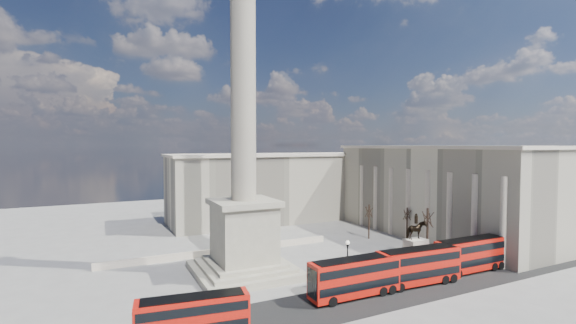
% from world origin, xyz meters
% --- Properties ---
extents(ground, '(180.00, 180.00, 0.00)m').
position_xyz_m(ground, '(0.00, 0.00, 0.00)').
color(ground, gray).
rests_on(ground, ground).
extents(asphalt_road, '(120.00, 9.00, 0.01)m').
position_xyz_m(asphalt_road, '(5.00, -10.00, 0.00)').
color(asphalt_road, '#242424').
rests_on(asphalt_road, ground).
extents(nelsons_column, '(14.00, 14.00, 49.85)m').
position_xyz_m(nelsons_column, '(0.00, 5.00, 12.92)').
color(nelsons_column, '#ACA790').
rests_on(nelsons_column, ground).
extents(balustrade_wall, '(40.00, 0.60, 1.10)m').
position_xyz_m(balustrade_wall, '(0.00, 16.00, 0.55)').
color(balustrade_wall, beige).
rests_on(balustrade_wall, ground).
extents(building_east, '(19.00, 46.00, 18.60)m').
position_xyz_m(building_east, '(45.00, 10.00, 9.32)').
color(building_east, beige).
rests_on(building_east, ground).
extents(building_northeast, '(51.00, 17.00, 16.60)m').
position_xyz_m(building_northeast, '(20.00, 40.00, 8.32)').
color(building_northeast, beige).
rests_on(building_northeast, ground).
extents(red_bus_a, '(10.85, 3.85, 4.30)m').
position_xyz_m(red_bus_a, '(-10.77, -11.13, 2.26)').
color(red_bus_a, red).
rests_on(red_bus_a, ground).
extents(red_bus_b, '(11.97, 3.00, 4.83)m').
position_xyz_m(red_bus_b, '(9.34, -9.27, 2.54)').
color(red_bus_b, red).
rests_on(red_bus_b, ground).
extents(red_bus_c, '(12.27, 3.54, 4.92)m').
position_xyz_m(red_bus_c, '(19.56, -9.54, 2.58)').
color(red_bus_c, red).
rests_on(red_bus_c, ground).
extents(red_bus_d, '(12.22, 3.02, 4.94)m').
position_xyz_m(red_bus_d, '(30.49, -8.95, 2.59)').
color(red_bus_d, red).
rests_on(red_bus_d, ground).
extents(victorian_lamp, '(0.54, 0.54, 6.35)m').
position_xyz_m(victorian_lamp, '(10.05, -6.59, 3.74)').
color(victorian_lamp, black).
rests_on(victorian_lamp, ground).
extents(equestrian_statue, '(4.03, 3.02, 8.38)m').
position_xyz_m(equestrian_statue, '(24.28, -4.11, 2.91)').
color(equestrian_statue, beige).
rests_on(equestrian_statue, ground).
extents(bare_tree_near, '(2.03, 2.03, 8.87)m').
position_xyz_m(bare_tree_near, '(29.24, -1.57, 6.99)').
color(bare_tree_near, '#332319').
rests_on(bare_tree_near, ground).
extents(bare_tree_mid, '(1.79, 1.79, 6.78)m').
position_xyz_m(bare_tree_mid, '(35.32, 9.47, 5.35)').
color(bare_tree_mid, '#332319').
rests_on(bare_tree_mid, ground).
extents(bare_tree_far, '(1.76, 1.76, 7.18)m').
position_xyz_m(bare_tree_far, '(29.51, 13.92, 5.66)').
color(bare_tree_far, '#332319').
rests_on(bare_tree_far, ground).
extents(pedestrian_walking, '(0.73, 0.62, 1.68)m').
position_xyz_m(pedestrian_walking, '(18.65, -4.57, 0.84)').
color(pedestrian_walking, '#242A25').
rests_on(pedestrian_walking, ground).
extents(pedestrian_standing, '(0.86, 0.69, 1.72)m').
position_xyz_m(pedestrian_standing, '(23.69, -3.12, 0.86)').
color(pedestrian_standing, '#242A25').
rests_on(pedestrian_standing, ground).
extents(pedestrian_crossing, '(0.83, 1.18, 1.86)m').
position_xyz_m(pedestrian_crossing, '(3.29, 0.41, 0.93)').
color(pedestrian_crossing, '#242A25').
rests_on(pedestrian_crossing, ground).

